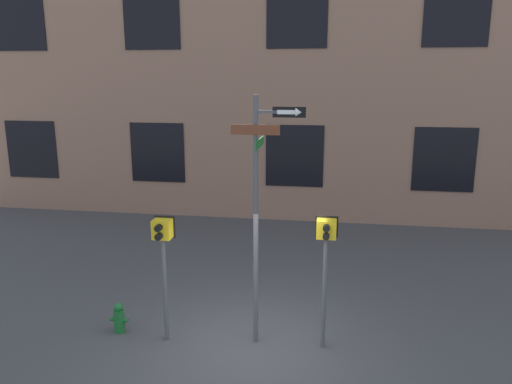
{
  "coord_description": "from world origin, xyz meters",
  "views": [
    {
      "loc": [
        1.36,
        -8.1,
        4.88
      ],
      "look_at": [
        0.0,
        0.3,
        2.89
      ],
      "focal_mm": 35.0,
      "sensor_mm": 36.0,
      "label": 1
    }
  ],
  "objects_px": {
    "pedestrian_signal_left": "(163,245)",
    "fire_hydrant": "(119,318)",
    "pedestrian_signal_right": "(326,247)",
    "street_sign_pole": "(260,203)"
  },
  "relations": [
    {
      "from": "pedestrian_signal_right",
      "to": "pedestrian_signal_left",
      "type": "bearing_deg",
      "value": -175.75
    },
    {
      "from": "pedestrian_signal_left",
      "to": "pedestrian_signal_right",
      "type": "height_order",
      "value": "pedestrian_signal_right"
    },
    {
      "from": "street_sign_pole",
      "to": "pedestrian_signal_right",
      "type": "bearing_deg",
      "value": 0.13
    },
    {
      "from": "fire_hydrant",
      "to": "pedestrian_signal_left",
      "type": "bearing_deg",
      "value": -7.84
    },
    {
      "from": "street_sign_pole",
      "to": "fire_hydrant",
      "type": "distance_m",
      "value": 3.66
    },
    {
      "from": "street_sign_pole",
      "to": "fire_hydrant",
      "type": "relative_size",
      "value": 7.54
    },
    {
      "from": "pedestrian_signal_left",
      "to": "fire_hydrant",
      "type": "height_order",
      "value": "pedestrian_signal_left"
    },
    {
      "from": "street_sign_pole",
      "to": "pedestrian_signal_left",
      "type": "bearing_deg",
      "value": -172.97
    },
    {
      "from": "pedestrian_signal_right",
      "to": "fire_hydrant",
      "type": "xyz_separation_m",
      "value": [
        -3.93,
        -0.08,
        -1.65
      ]
    },
    {
      "from": "street_sign_pole",
      "to": "pedestrian_signal_right",
      "type": "relative_size",
      "value": 1.85
    }
  ]
}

